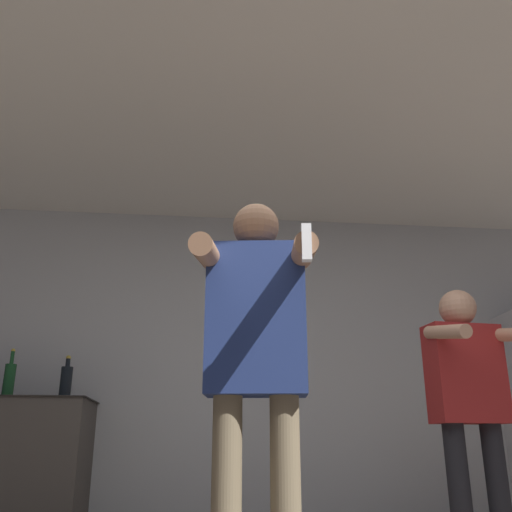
{
  "coord_description": "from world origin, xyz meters",
  "views": [
    {
      "loc": [
        -0.5,
        -1.79,
        0.63
      ],
      "look_at": [
        -0.26,
        0.54,
        1.44
      ],
      "focal_mm": 40.0,
      "sensor_mm": 36.0,
      "label": 1
    }
  ],
  "objects_px": {
    "bottle_green_wine": "(9,379)",
    "person_woman_foreground": "(256,350)",
    "bottle_amber_bourbon": "(66,381)",
    "person_man_side": "(469,392)"
  },
  "relations": [
    {
      "from": "bottle_amber_bourbon",
      "to": "person_woman_foreground",
      "type": "relative_size",
      "value": 0.18
    },
    {
      "from": "bottle_green_wine",
      "to": "person_woman_foreground",
      "type": "relative_size",
      "value": 0.2
    },
    {
      "from": "person_woman_foreground",
      "to": "person_man_side",
      "type": "height_order",
      "value": "person_woman_foreground"
    },
    {
      "from": "bottle_amber_bourbon",
      "to": "person_man_side",
      "type": "height_order",
      "value": "person_man_side"
    },
    {
      "from": "person_woman_foreground",
      "to": "person_man_side",
      "type": "distance_m",
      "value": 1.73
    },
    {
      "from": "bottle_green_wine",
      "to": "person_man_side",
      "type": "xyz_separation_m",
      "value": [
        2.93,
        -0.85,
        -0.14
      ]
    },
    {
      "from": "bottle_amber_bourbon",
      "to": "bottle_green_wine",
      "type": "bearing_deg",
      "value": -180.0
    },
    {
      "from": "bottle_amber_bourbon",
      "to": "person_woman_foreground",
      "type": "bearing_deg",
      "value": -58.45
    },
    {
      "from": "bottle_green_wine",
      "to": "person_woman_foreground",
      "type": "height_order",
      "value": "person_woman_foreground"
    },
    {
      "from": "bottle_green_wine",
      "to": "bottle_amber_bourbon",
      "type": "relative_size",
      "value": 1.14
    }
  ]
}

